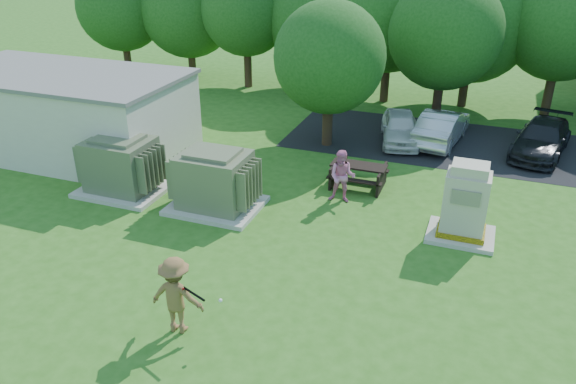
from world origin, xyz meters
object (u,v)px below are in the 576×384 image
at_px(person_at_picnic, 342,177).
at_px(car_silver_a, 442,127).
at_px(transformer_right, 215,182).
at_px(batter, 176,295).
at_px(picnic_table, 358,173).
at_px(transformer_left, 121,166).
at_px(car_dark, 542,138).
at_px(car_white, 400,127).
at_px(generator_cabinet, 465,206).

bearing_deg(person_at_picnic, car_silver_a, 65.03).
distance_m(transformer_right, batter, 6.30).
xyz_separation_m(picnic_table, car_silver_a, (2.29, 5.63, 0.19)).
relative_size(picnic_table, batter, 1.00).
bearing_deg(transformer_left, car_silver_a, 41.66).
bearing_deg(car_silver_a, picnic_table, 75.52).
relative_size(batter, car_dark, 0.43).
relative_size(car_white, car_silver_a, 0.88).
height_order(transformer_right, car_white, transformer_right).
bearing_deg(car_dark, person_at_picnic, -120.70).
xyz_separation_m(transformer_left, picnic_table, (7.80, 3.35, -0.44)).
xyz_separation_m(transformer_left, person_at_picnic, (7.56, 1.95, -0.03)).
height_order(person_at_picnic, car_silver_a, person_at_picnic).
bearing_deg(car_dark, batter, -107.26).
distance_m(picnic_table, car_silver_a, 6.08).
relative_size(transformer_left, generator_cabinet, 1.22).
relative_size(transformer_right, picnic_table, 1.50).
height_order(batter, car_silver_a, batter).
xyz_separation_m(transformer_right, person_at_picnic, (3.86, 1.95, -0.03)).
xyz_separation_m(generator_cabinet, car_white, (-3.28, 7.52, -0.41)).
height_order(transformer_right, picnic_table, transformer_right).
height_order(generator_cabinet, car_dark, generator_cabinet).
bearing_deg(batter, person_at_picnic, -108.27).
bearing_deg(generator_cabinet, car_dark, 73.34).
xyz_separation_m(generator_cabinet, picnic_table, (-3.88, 2.45, -0.54)).
relative_size(transformer_left, person_at_picnic, 1.60).
relative_size(transformer_right, car_silver_a, 0.68).
height_order(generator_cabinet, person_at_picnic, generator_cabinet).
bearing_deg(transformer_right, person_at_picnic, 26.73).
relative_size(transformer_left, car_white, 0.78).
bearing_deg(picnic_table, batter, -102.38).
bearing_deg(car_silver_a, car_dark, -170.42).
bearing_deg(person_at_picnic, car_dark, 42.30).
bearing_deg(batter, transformer_left, -51.35).
bearing_deg(transformer_right, car_white, 60.89).
distance_m(generator_cabinet, car_dark, 8.57).
relative_size(generator_cabinet, car_white, 0.63).
height_order(generator_cabinet, car_silver_a, generator_cabinet).
bearing_deg(car_white, car_dark, -6.49).
bearing_deg(car_white, picnic_table, -109.94).
bearing_deg(transformer_left, car_dark, 32.82).
distance_m(transformer_left, car_dark, 16.82).
relative_size(person_at_picnic, car_silver_a, 0.43).
bearing_deg(transformer_right, batter, -70.92).
relative_size(car_silver_a, car_dark, 0.95).
bearing_deg(picnic_table, car_dark, 42.30).
height_order(transformer_left, person_at_picnic, transformer_left).
bearing_deg(transformer_left, transformer_right, 0.00).
xyz_separation_m(car_silver_a, car_dark, (4.04, 0.13, -0.05)).
bearing_deg(car_white, transformer_right, -132.39).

